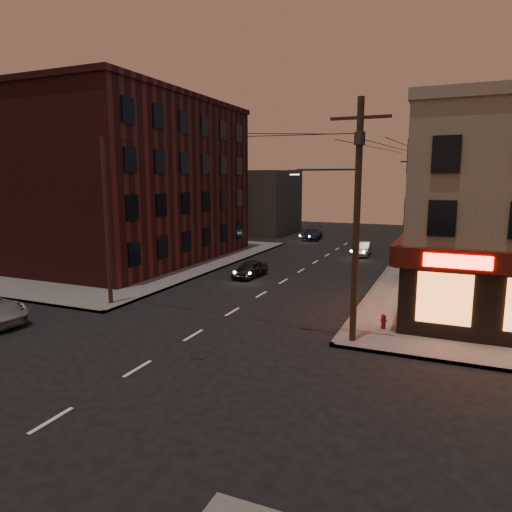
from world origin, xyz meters
The scene contains 13 objects.
ground centered at (0.00, 0.00, 0.00)m, with size 120.00×120.00×0.00m, color black.
sidewalk_nw centered at (-18.00, 19.00, 0.07)m, with size 24.00×28.00×0.15m, color #514F4C.
brick_apartment centered at (-14.50, 19.00, 6.65)m, with size 12.00×20.00×13.00m, color #421815.
bg_building_ne_a centered at (14.00, 38.00, 3.50)m, with size 10.00×12.00×7.00m, color #3F3D3A.
bg_building_nw centered at (-13.00, 42.00, 4.00)m, with size 9.00×10.00×8.00m, color #3F3D3A.
bg_building_ne_b centered at (12.00, 52.00, 3.00)m, with size 8.00×8.00×6.00m, color #3F3D3A.
utility_pole_main centered at (6.68, 5.80, 5.76)m, with size 4.20×0.44×10.00m.
utility_pole_far centered at (6.80, 32.00, 4.65)m, with size 0.26×0.26×9.00m, color #382619.
utility_pole_west centered at (-6.80, 6.50, 4.65)m, with size 0.24×0.24×9.00m, color #382619.
sedan_near centered at (-2.65, 16.30, 0.60)m, with size 1.41×3.50×1.19m, color black.
sedan_mid centered at (3.04, 28.97, 0.63)m, with size 1.33×3.81×1.25m, color slate.
sedan_far centered at (-4.39, 38.21, 0.68)m, with size 1.91×4.69×1.36m, color #191932.
fire_hydrant centered at (7.80, 7.89, 0.53)m, with size 0.30×0.30×0.70m.
Camera 1 is at (10.34, -12.96, 6.95)m, focal length 32.00 mm.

